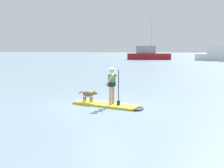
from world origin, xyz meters
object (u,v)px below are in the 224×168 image
object	(u,v)px
paddleboard	(109,105)
moored_boat_starboard	(224,55)
person_paddler	(112,83)
moored_boat_port	(148,54)
dog	(89,94)

from	to	relation	value
paddleboard	moored_boat_starboard	distance (m)	54.61
person_paddler	moored_boat_port	world-z (taller)	moored_boat_port
paddleboard	person_paddler	distance (m)	1.04
dog	moored_boat_starboard	xyz separation A→B (m)	(9.88, 53.68, 0.80)
moored_boat_port	person_paddler	bearing A→B (deg)	-80.89
dog	moored_boat_port	xyz separation A→B (m)	(-7.64, 55.30, 0.83)
paddleboard	moored_boat_starboard	xyz separation A→B (m)	(8.76, 53.89, 1.21)
person_paddler	moored_boat_port	size ratio (longest dim) A/B	0.15
moored_boat_port	paddleboard	bearing A→B (deg)	-81.02
paddleboard	moored_boat_port	bearing A→B (deg)	98.98
moored_boat_starboard	moored_boat_port	bearing A→B (deg)	174.70
dog	paddleboard	bearing A→B (deg)	-10.89
paddleboard	person_paddler	xyz separation A→B (m)	(0.13, -0.03, 1.03)
moored_boat_starboard	dog	bearing A→B (deg)	-100.43
person_paddler	dog	world-z (taller)	person_paddler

